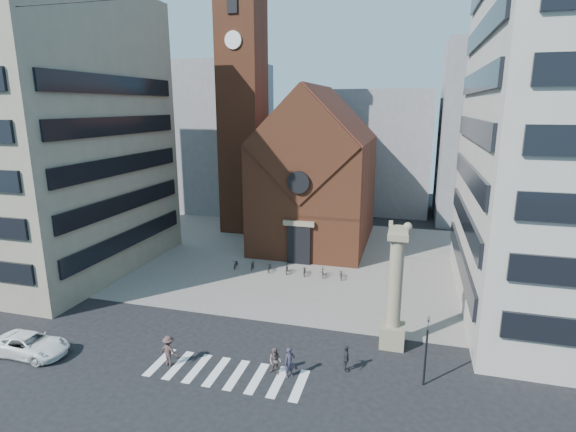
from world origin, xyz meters
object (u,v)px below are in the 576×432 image
(traffic_light, at_px, (426,349))
(pedestrian_1, at_px, (275,361))
(lion_column, at_px, (395,298))
(white_car, at_px, (30,345))
(pedestrian_0, at_px, (290,363))
(scooter_0, at_px, (236,264))
(pedestrian_2, at_px, (346,358))

(traffic_light, bearing_deg, pedestrian_1, -171.88)
(pedestrian_1, bearing_deg, lion_column, 45.89)
(traffic_light, relative_size, white_car, 0.85)
(pedestrian_0, distance_m, pedestrian_1, 0.93)
(scooter_0, bearing_deg, pedestrian_1, -71.04)
(traffic_light, height_order, scooter_0, traffic_light)
(lion_column, bearing_deg, scooter_0, 144.99)
(traffic_light, xyz_separation_m, pedestrian_0, (-7.68, -1.30, -1.35))
(traffic_light, xyz_separation_m, scooter_0, (-17.72, 15.02, -1.83))
(lion_column, height_order, pedestrian_2, lion_column)
(pedestrian_1, height_order, scooter_0, pedestrian_1)
(lion_column, xyz_separation_m, scooter_0, (-15.73, 11.02, -3.00))
(lion_column, relative_size, pedestrian_2, 5.16)
(traffic_light, distance_m, pedestrian_0, 7.91)
(pedestrian_0, relative_size, pedestrian_2, 1.11)
(white_car, relative_size, pedestrian_0, 2.70)
(white_car, height_order, scooter_0, white_car)
(pedestrian_0, height_order, scooter_0, pedestrian_0)
(white_car, relative_size, pedestrian_2, 3.01)
(traffic_light, distance_m, scooter_0, 23.30)
(lion_column, xyz_separation_m, traffic_light, (1.99, -4.00, -1.17))
(white_car, bearing_deg, lion_column, -71.16)
(pedestrian_0, relative_size, pedestrian_1, 1.11)
(pedestrian_0, distance_m, scooter_0, 19.17)
(white_car, distance_m, pedestrian_2, 20.29)
(pedestrian_1, bearing_deg, pedestrian_0, 3.00)
(white_car, relative_size, scooter_0, 3.25)
(pedestrian_2, xyz_separation_m, scooter_0, (-13.17, 14.82, -0.38))
(pedestrian_1, distance_m, pedestrian_2, 4.30)
(traffic_light, relative_size, pedestrian_1, 2.56)
(traffic_light, bearing_deg, scooter_0, 139.72)
(pedestrian_2, bearing_deg, white_car, 83.80)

